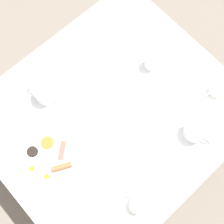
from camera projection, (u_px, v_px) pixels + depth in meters
The scene contains 11 objects.
ground_plane at pixel (112, 144), 2.32m from camera, with size 8.00×8.00×0.00m, color #70665B.
table at pixel (112, 117), 1.64m from camera, with size 1.09×1.23×0.78m.
breakfast_plate at pixel (48, 160), 1.50m from camera, with size 0.31×0.31×0.04m.
teapot_near at pixel (197, 130), 1.49m from camera, with size 0.19×0.11×0.13m.
teapot_far at pixel (45, 92), 1.55m from camera, with size 0.19×0.11×0.13m.
teacup_with_saucer_left at pixel (137, 205), 1.42m from camera, with size 0.15×0.15×0.07m.
teacup_with_saucer_right at pixel (217, 90), 1.58m from camera, with size 0.15×0.15×0.07m.
water_glass_tall at pixel (152, 61), 1.61m from camera, with size 0.07×0.07×0.10m.
napkin_folded at pixel (63, 58), 1.67m from camera, with size 0.16×0.15×0.01m.
fork_by_plate at pixel (136, 17), 1.74m from camera, with size 0.10×0.16×0.00m.
knife_by_plate at pixel (109, 88), 1.62m from camera, with size 0.10×0.19×0.00m.
Camera 1 is at (0.34, -0.31, 2.28)m, focal length 50.00 mm.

